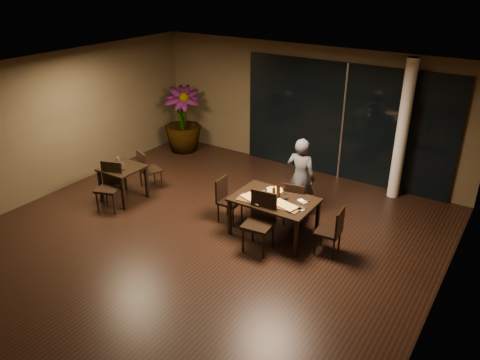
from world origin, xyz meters
name	(u,v)px	position (x,y,z in m)	size (l,w,h in m)	color
ground	(205,237)	(0.00, 0.00, 0.00)	(8.00, 8.00, 0.00)	black
wall_back	(306,108)	(0.00, 4.05, 1.50)	(8.00, 0.10, 3.00)	#443824
wall_left	(54,123)	(-4.05, 0.00, 1.50)	(0.10, 8.00, 3.00)	#443824
wall_right	(450,230)	(4.05, 0.00, 1.50)	(0.10, 8.00, 3.00)	#443824
ceiling	(199,76)	(0.00, 0.00, 3.02)	(8.00, 8.00, 0.04)	silver
window_panel	(343,122)	(1.00, 3.96, 1.35)	(5.00, 0.06, 2.70)	black
column	(402,131)	(2.40, 3.65, 1.50)	(0.24, 0.24, 3.00)	white
main_table	(274,202)	(1.00, 0.80, 0.68)	(1.50, 1.00, 0.75)	black
side_table	(123,173)	(-2.40, 0.30, 0.62)	(0.80, 0.80, 0.75)	black
chair_main_far	(294,201)	(1.15, 1.33, 0.51)	(0.49, 0.49, 0.91)	black
chair_main_near	(261,218)	(1.02, 0.29, 0.59)	(0.54, 0.54, 1.06)	black
chair_main_left	(226,197)	(-0.05, 0.77, 0.50)	(0.44, 0.44, 0.89)	black
chair_main_right	(333,229)	(2.17, 0.80, 0.50)	(0.45, 0.45, 0.89)	black
chair_side_far	(147,168)	(-2.34, 0.96, 0.51)	(0.54, 0.54, 0.91)	black
chair_side_near	(110,183)	(-2.35, -0.10, 0.55)	(0.58, 0.58, 0.98)	black
diner	(300,177)	(1.04, 1.78, 0.81)	(0.55, 0.37, 1.63)	#313436
potted_plant	(182,120)	(-3.20, 3.26, 0.87)	(0.95, 0.95, 1.74)	#1B521B
pizza_board_left	(253,200)	(0.71, 0.54, 0.76)	(0.59, 0.30, 0.01)	#452C16
pizza_board_right	(284,206)	(1.29, 0.64, 0.76)	(0.61, 0.31, 0.01)	#4D3119
oblong_pizza_left	(253,199)	(0.71, 0.54, 0.77)	(0.48, 0.22, 0.02)	maroon
oblong_pizza_right	(284,205)	(1.29, 0.64, 0.77)	(0.47, 0.21, 0.02)	maroon
round_pizza	(274,190)	(0.84, 1.08, 0.76)	(0.33, 0.33, 0.01)	#B22413
bottle_a	(274,191)	(0.97, 0.82, 0.88)	(0.06, 0.06, 0.26)	black
bottle_b	(278,191)	(1.05, 0.85, 0.89)	(0.06, 0.06, 0.29)	black
bottle_c	(278,189)	(1.01, 0.93, 0.90)	(0.07, 0.07, 0.30)	black
tumbler_left	(265,192)	(0.76, 0.87, 0.80)	(0.08, 0.08, 0.10)	white
tumbler_right	(286,197)	(1.18, 0.91, 0.80)	(0.08, 0.08, 0.09)	white
napkin_near	(299,209)	(1.56, 0.69, 0.76)	(0.18, 0.10, 0.01)	white
napkin_far	(302,201)	(1.48, 0.97, 0.76)	(0.18, 0.10, 0.01)	white
wine_glass_a	(119,161)	(-2.53, 0.34, 0.84)	(0.08, 0.08, 0.18)	white
wine_glass_b	(123,166)	(-2.27, 0.21, 0.84)	(0.08, 0.08, 0.18)	white
side_napkin	(115,170)	(-2.39, 0.10, 0.76)	(0.18, 0.11, 0.01)	white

